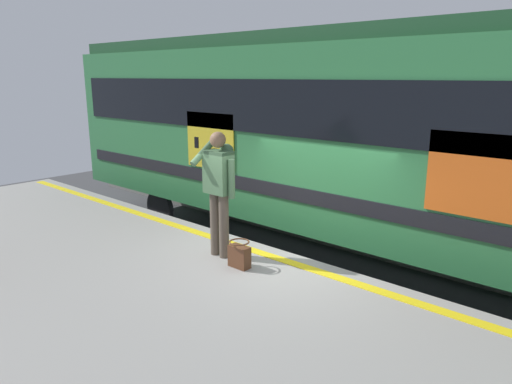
# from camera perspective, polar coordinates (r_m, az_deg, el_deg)

# --- Properties ---
(ground_plane) EXTENTS (24.87, 24.87, 0.00)m
(ground_plane) POSITION_cam_1_polar(r_m,az_deg,el_deg) (7.45, 3.29, -14.51)
(ground_plane) COLOR #3D3D3F
(platform) EXTENTS (15.00, 4.81, 1.03)m
(platform) POSITION_cam_1_polar(r_m,az_deg,el_deg) (5.75, -12.55, -18.21)
(platform) COLOR gray
(platform) RESTS_ON ground
(safety_line) EXTENTS (14.70, 0.16, 0.01)m
(safety_line) POSITION_cam_1_polar(r_m,az_deg,el_deg) (6.80, 1.82, -7.74)
(safety_line) COLOR yellow
(safety_line) RESTS_ON platform
(track_rail_near) EXTENTS (19.49, 0.08, 0.16)m
(track_rail_near) POSITION_cam_1_polar(r_m,az_deg,el_deg) (8.58, 9.95, -10.12)
(track_rail_near) COLOR slate
(track_rail_near) RESTS_ON ground
(track_rail_far) EXTENTS (19.49, 0.08, 0.16)m
(track_rail_far) POSITION_cam_1_polar(r_m,az_deg,el_deg) (9.75, 14.46, -7.37)
(track_rail_far) COLOR slate
(track_rail_far) RESTS_ON ground
(train_carriage) EXTENTS (13.76, 2.80, 4.11)m
(train_carriage) POSITION_cam_1_polar(r_m,az_deg,el_deg) (8.57, 12.61, 7.23)
(train_carriage) COLOR #2D723F
(train_carriage) RESTS_ON ground
(passenger) EXTENTS (0.57, 0.55, 1.77)m
(passenger) POSITION_cam_1_polar(r_m,az_deg,el_deg) (6.55, -4.47, 1.00)
(passenger) COLOR brown
(passenger) RESTS_ON platform
(handbag) EXTENTS (0.30, 0.28, 0.37)m
(handbag) POSITION_cam_1_polar(r_m,az_deg,el_deg) (6.38, -2.02, -7.63)
(handbag) COLOR #59331E
(handbag) RESTS_ON platform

